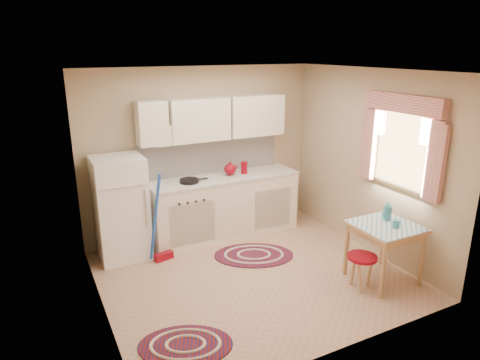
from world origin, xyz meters
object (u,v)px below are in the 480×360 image
stool (361,272)px  base_cabinets (224,207)px  fridge (121,208)px  table (383,253)px

stool → base_cabinets: bearing=110.0°
stool → fridge: bearing=137.9°
fridge → stool: size_ratio=3.33×
fridge → table: (2.69, -2.06, -0.34)m
fridge → stool: 3.16m
fridge → base_cabinets: fridge is taller
base_cabinets → table: size_ratio=3.12×
base_cabinets → stool: (0.78, -2.15, -0.23)m
fridge → table: 3.40m
fridge → table: size_ratio=1.94×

